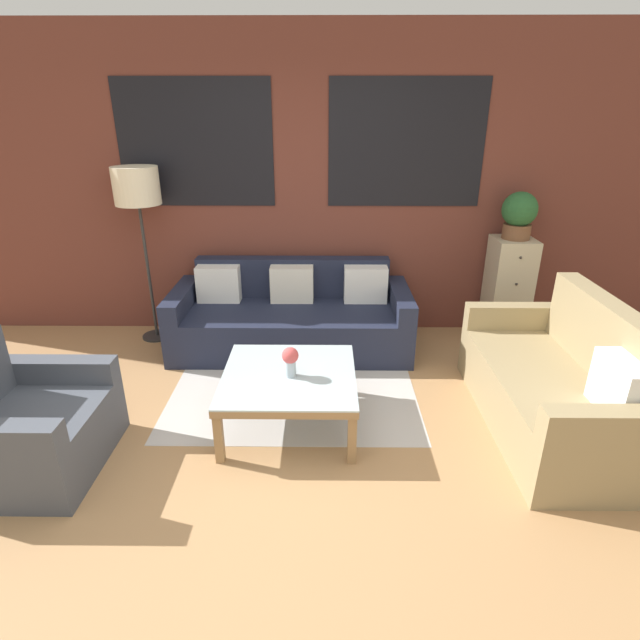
{
  "coord_description": "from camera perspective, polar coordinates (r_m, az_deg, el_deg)",
  "views": [
    {
      "loc": [
        0.22,
        -2.34,
        2.09
      ],
      "look_at": [
        0.18,
        1.29,
        0.55
      ],
      "focal_mm": 28.0,
      "sensor_mm": 36.0,
      "label": 1
    }
  ],
  "objects": [
    {
      "name": "coffee_table",
      "position": [
        3.49,
        -3.55,
        -6.99
      ],
      "size": [
        0.91,
        0.91,
        0.41
      ],
      "color": "silver",
      "rests_on": "ground_plane"
    },
    {
      "name": "flower_vase",
      "position": [
        3.38,
        -3.41,
        -4.54
      ],
      "size": [
        0.11,
        0.11,
        0.21
      ],
      "color": "#ADBCC6",
      "rests_on": "coffee_table"
    },
    {
      "name": "rug",
      "position": [
        4.15,
        -2.91,
        -7.24
      ],
      "size": [
        1.93,
        1.67,
        0.0
      ],
      "color": "#BCB7B2",
      "rests_on": "ground_plane"
    },
    {
      "name": "floor_lamp",
      "position": [
        4.83,
        -20.17,
        13.56
      ],
      "size": [
        0.4,
        0.4,
        1.63
      ],
      "color": "#2D2D2D",
      "rests_on": "ground_plane"
    },
    {
      "name": "armchair_corner",
      "position": [
        3.63,
        -30.51,
        -10.57
      ],
      "size": [
        0.8,
        0.89,
        0.84
      ],
      "color": "#474C56",
      "rests_on": "ground_plane"
    },
    {
      "name": "settee_vintage",
      "position": [
        3.85,
        25.53,
        -7.01
      ],
      "size": [
        0.8,
        1.68,
        0.92
      ],
      "color": "#99845B",
      "rests_on": "ground_plane"
    },
    {
      "name": "couch_dark",
      "position": [
        4.67,
        -3.26,
        0.2
      ],
      "size": [
        2.16,
        0.88,
        0.78
      ],
      "color": "#1E2338",
      "rests_on": "ground_plane"
    },
    {
      "name": "potted_plant",
      "position": [
        4.92,
        21.79,
        11.18
      ],
      "size": [
        0.31,
        0.31,
        0.42
      ],
      "color": "brown",
      "rests_on": "drawer_cabinet"
    },
    {
      "name": "ground_plane",
      "position": [
        3.15,
        -3.77,
        -18.67
      ],
      "size": [
        16.0,
        16.0,
        0.0
      ],
      "primitive_type": "plane",
      "color": "#AD7F51"
    },
    {
      "name": "wall_back_brick",
      "position": [
        4.84,
        -2.12,
        14.87
      ],
      "size": [
        8.4,
        0.09,
        2.8
      ],
      "color": "brown",
      "rests_on": "ground_plane"
    },
    {
      "name": "drawer_cabinet",
      "position": [
        5.09,
        20.61,
        3.25
      ],
      "size": [
        0.37,
        0.4,
        0.99
      ],
      "color": "#C6B793",
      "rests_on": "ground_plane"
    }
  ]
}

